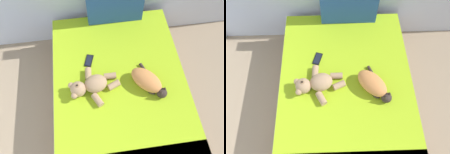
{
  "view_description": "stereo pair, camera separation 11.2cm",
  "coord_description": "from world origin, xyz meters",
  "views": [
    {
      "loc": [
        1.35,
        1.69,
        2.44
      ],
      "look_at": [
        1.5,
        2.73,
        0.54
      ],
      "focal_mm": 36.13,
      "sensor_mm": 36.0,
      "label": 1
    },
    {
      "loc": [
        1.47,
        1.68,
        2.44
      ],
      "look_at": [
        1.5,
        2.73,
        0.54
      ],
      "focal_mm": 36.13,
      "sensor_mm": 36.0,
      "label": 2
    }
  ],
  "objects": [
    {
      "name": "bed",
      "position": [
        1.58,
        2.7,
        0.22
      ],
      "size": [
        1.38,
        1.93,
        0.45
      ],
      "color": "olive",
      "rests_on": "ground_plane"
    },
    {
      "name": "teddy_bear",
      "position": [
        1.29,
        2.68,
        0.52
      ],
      "size": [
        0.5,
        0.43,
        0.16
      ],
      "color": "tan",
      "rests_on": "bed"
    },
    {
      "name": "cat",
      "position": [
        1.84,
        2.65,
        0.52
      ],
      "size": [
        0.36,
        0.43,
        0.15
      ],
      "color": "#D18447",
      "rests_on": "bed"
    },
    {
      "name": "patterned_cushion",
      "position": [
        1.65,
        3.57,
        0.73
      ],
      "size": [
        0.63,
        0.14,
        0.55
      ],
      "color": "#264C99",
      "rests_on": "bed"
    },
    {
      "name": "cell_phone",
      "position": [
        1.29,
        3.01,
        0.46
      ],
      "size": [
        0.11,
        0.16,
        0.01
      ],
      "color": "black",
      "rests_on": "bed"
    }
  ]
}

